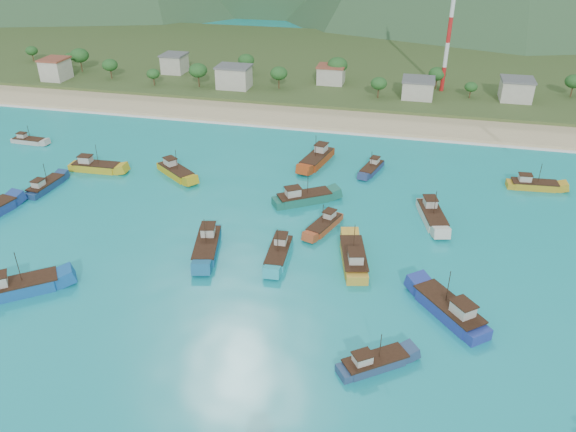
% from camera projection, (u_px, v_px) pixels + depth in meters
% --- Properties ---
extents(ground, '(600.00, 600.00, 0.00)m').
position_uv_depth(ground, '(251.00, 287.00, 86.19)').
color(ground, '#0C778B').
rests_on(ground, ground).
extents(beach, '(400.00, 18.00, 1.20)m').
position_uv_depth(beach, '(333.00, 119.00, 153.39)').
color(beach, beige).
rests_on(beach, ground).
extents(land, '(400.00, 110.00, 2.40)m').
position_uv_depth(land, '(359.00, 65.00, 205.29)').
color(land, '#385123').
rests_on(land, ground).
extents(surf_line, '(400.00, 2.50, 0.08)m').
position_uv_depth(surf_line, '(327.00, 131.00, 145.31)').
color(surf_line, white).
rests_on(surf_line, ground).
extents(village, '(209.18, 24.61, 6.72)m').
position_uv_depth(village, '(378.00, 84.00, 167.38)').
color(village, beige).
rests_on(village, ground).
extents(vegetation, '(277.95, 26.01, 9.03)m').
position_uv_depth(vegetation, '(298.00, 75.00, 174.10)').
color(vegetation, '#235623').
rests_on(vegetation, ground).
extents(radio_tower, '(1.20, 1.20, 43.07)m').
position_uv_depth(radio_tower, '(451.00, 17.00, 161.07)').
color(radio_tower, red).
rests_on(radio_tower, ground).
extents(boat_0, '(6.20, 12.11, 6.87)m').
position_uv_depth(boat_0, '(432.00, 216.00, 104.16)').
color(boat_0, silver).
rests_on(boat_0, ground).
extents(boat_1, '(11.08, 12.23, 7.55)m').
position_uv_depth(boat_1, '(449.00, 311.00, 79.71)').
color(boat_1, navy).
rests_on(boat_1, ground).
extents(boat_4, '(6.16, 12.54, 7.12)m').
position_uv_depth(boat_4, '(207.00, 246.00, 94.82)').
color(boat_4, '#195F8C').
rests_on(boat_4, ground).
extents(boat_8, '(3.52, 9.98, 5.80)m').
position_uv_depth(boat_8, '(46.00, 186.00, 115.47)').
color(boat_8, navy).
rests_on(boat_8, ground).
extents(boat_12, '(11.78, 9.35, 6.97)m').
position_uv_depth(boat_12, '(303.00, 198.00, 110.28)').
color(boat_12, '#196352').
rests_on(boat_12, ground).
extents(boat_13, '(10.85, 9.37, 6.58)m').
position_uv_depth(boat_13, '(176.00, 172.00, 121.37)').
color(boat_13, gold).
rests_on(boat_13, ground).
extents(boat_14, '(6.24, 12.64, 7.18)m').
position_uv_depth(boat_14, '(354.00, 259.00, 91.48)').
color(boat_14, gold).
rests_on(boat_14, ground).
extents(boat_17, '(11.37, 3.73, 6.65)m').
position_uv_depth(boat_17, '(96.00, 167.00, 123.47)').
color(boat_17, gold).
rests_on(boat_17, ground).
extents(boat_18, '(6.31, 12.94, 7.35)m').
position_uv_depth(boat_18, '(317.00, 159.00, 127.11)').
color(boat_18, '#AB3B14').
rests_on(boat_18, ground).
extents(boat_19, '(10.39, 3.73, 6.03)m').
position_uv_depth(boat_19, '(533.00, 185.00, 115.78)').
color(boat_19, '#BB901F').
rests_on(boat_19, ground).
extents(boat_20, '(3.64, 10.61, 6.18)m').
position_uv_depth(boat_20, '(279.00, 253.00, 93.21)').
color(boat_20, '#26A9BA').
rests_on(boat_20, ground).
extents(boat_21, '(4.93, 9.34, 5.29)m').
position_uv_depth(boat_21, '(372.00, 169.00, 123.35)').
color(boat_21, navy).
rests_on(boat_21, ground).
extents(boat_22, '(9.31, 7.77, 5.59)m').
position_uv_depth(boat_22, '(374.00, 363.00, 71.02)').
color(boat_22, navy).
rests_on(boat_22, ground).
extents(boat_24, '(5.75, 9.78, 5.55)m').
position_uv_depth(boat_24, '(325.00, 225.00, 101.61)').
color(boat_24, '#AE4824').
rests_on(boat_24, ground).
extents(boat_25, '(8.54, 2.81, 5.00)m').
position_uv_depth(boat_25, '(29.00, 141.00, 137.94)').
color(boat_25, '#B9AFA6').
rests_on(boat_25, ground).
extents(boat_29, '(12.46, 10.73, 7.55)m').
position_uv_depth(boat_29, '(16.00, 288.00, 84.37)').
color(boat_29, '#14549D').
rests_on(boat_29, ground).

